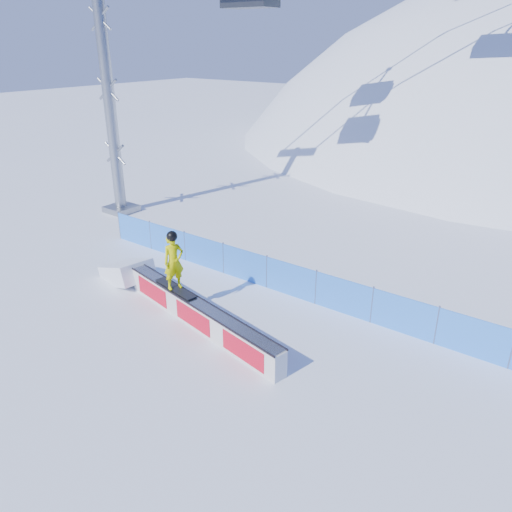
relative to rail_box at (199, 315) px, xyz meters
The scene contains 6 objects.
ground 3.32m from the rail_box, 19.36° to the right, with size 160.00×160.00×0.00m, color white.
snow_hill 44.97m from the rail_box, 85.66° to the left, with size 64.00×64.00×64.00m.
safety_fence 4.61m from the rail_box, 47.66° to the left, with size 22.05×0.05×1.30m.
rail_box is the anchor object (origin of this frame).
snow_ramp 4.48m from the rail_box, 168.86° to the left, with size 1.97×1.31×0.74m, color white, non-canonical shape.
snowboarder 1.85m from the rail_box, 168.86° to the left, with size 1.90×0.78×1.96m.
Camera 1 is at (6.22, -8.46, 8.14)m, focal length 35.00 mm.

